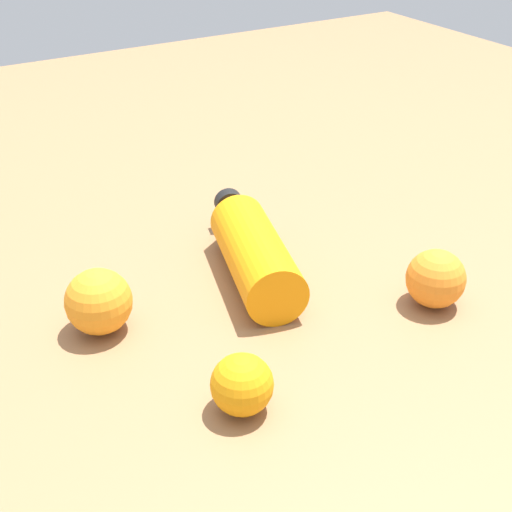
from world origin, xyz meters
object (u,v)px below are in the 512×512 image
object	(u,v)px
orange_1	(436,279)
orange_2	(99,302)
orange_0	(242,385)
water_bottle	(251,247)

from	to	relation	value
orange_1	orange_2	bearing A→B (deg)	-23.18
orange_0	orange_1	size ratio (longest dim) A/B	0.88
orange_1	orange_2	world-z (taller)	orange_2
water_bottle	orange_0	bearing A→B (deg)	163.71
orange_1	orange_0	bearing A→B (deg)	8.43
orange_0	orange_2	bearing A→B (deg)	-70.01
water_bottle	orange_0	size ratio (longest dim) A/B	4.26
orange_0	orange_2	world-z (taller)	orange_2
orange_2	orange_0	bearing A→B (deg)	109.99
water_bottle	orange_0	xyz separation A→B (m)	(0.14, 0.22, -0.01)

